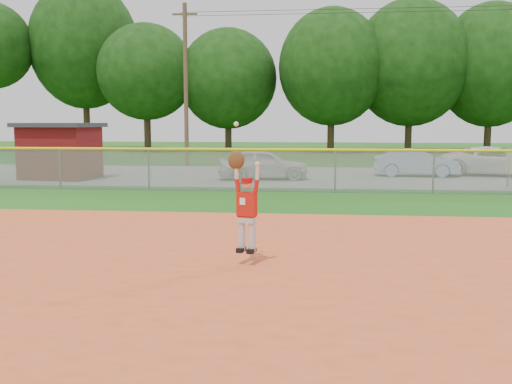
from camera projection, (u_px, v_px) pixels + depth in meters
ground at (354, 263)px, 10.04m from camera, size 120.00×120.00×0.00m
clay_infield at (370, 320)px, 7.08m from camera, size 24.00×16.00×0.04m
parking_strip at (331, 176)px, 25.83m from camera, size 44.00×10.00×0.03m
car_white_a at (263, 164)px, 24.24m from camera, size 4.04×2.16×1.31m
car_blue at (416, 163)px, 25.66m from camera, size 3.78×1.51×1.22m
car_white_b at (495, 161)px, 25.95m from camera, size 5.11×3.12×1.32m
utility_shed at (60, 151)px, 24.46m from camera, size 3.52×2.90×2.42m
outfield_fence at (335, 168)px, 19.81m from camera, size 40.06×0.10×1.55m
power_lines at (348, 81)px, 31.09m from camera, size 19.40×0.24×9.00m
tree_line at (337, 59)px, 46.44m from camera, size 62.37×13.00×14.43m
ballplayer at (245, 202)px, 9.68m from camera, size 0.57×0.33×2.22m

